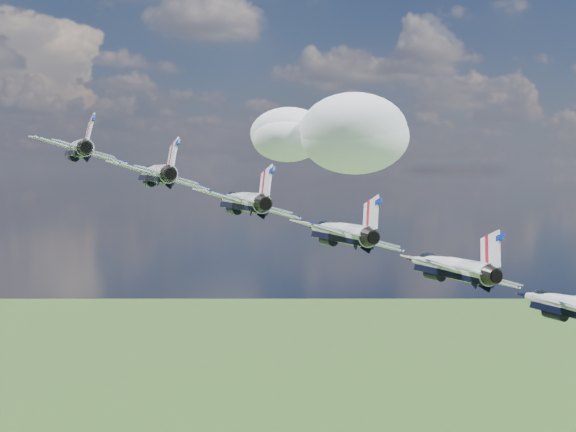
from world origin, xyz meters
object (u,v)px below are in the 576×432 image
object	(u,v)px
jet_0	(78,149)
jet_3	(338,232)
jet_1	(155,174)
jet_2	(241,201)
jet_5	(570,306)
jet_4	(447,266)

from	to	relation	value
jet_0	jet_3	distance (m)	35.65
jet_1	jet_2	distance (m)	11.88
jet_1	jet_5	world-z (taller)	jet_1
jet_0	jet_5	distance (m)	59.41
jet_3	jet_5	bearing A→B (deg)	-48.20
jet_2	jet_3	bearing A→B (deg)	-48.20
jet_1	jet_4	distance (m)	35.65
jet_1	jet_3	size ratio (longest dim) A/B	1.00
jet_5	jet_4	bearing A→B (deg)	131.80
jet_4	jet_5	distance (m)	11.88
jet_1	jet_4	size ratio (longest dim) A/B	1.00
jet_4	jet_1	bearing A→B (deg)	131.80
jet_0	jet_3	size ratio (longest dim) A/B	1.00
jet_1	jet_2	size ratio (longest dim) A/B	1.00
jet_3	jet_4	size ratio (longest dim) A/B	1.00
jet_0	jet_2	xyz separation A→B (m)	(17.08, -15.41, -5.96)
jet_3	jet_4	world-z (taller)	jet_3
jet_5	jet_1	bearing A→B (deg)	131.80
jet_1	jet_5	bearing A→B (deg)	-48.20
jet_2	jet_5	distance (m)	35.65
jet_3	jet_4	bearing A→B (deg)	-48.20
jet_3	jet_5	world-z (taller)	jet_3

